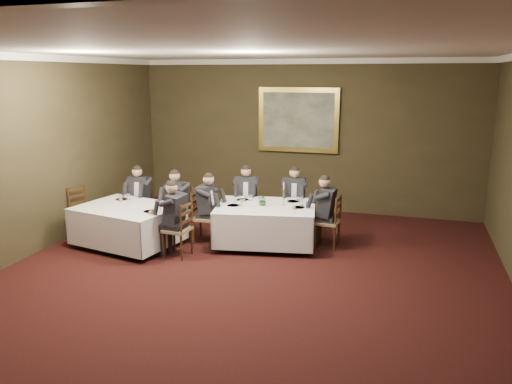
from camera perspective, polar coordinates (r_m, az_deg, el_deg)
The scene contains 27 objects.
ground at distance 7.53m, azimuth -2.54°, elevation -11.51°, with size 10.00×10.00×0.00m, color black.
ceiling at distance 6.84m, azimuth -2.85°, elevation 16.16°, with size 8.00×10.00×0.10m, color silver.
back_wall at distance 11.74m, azimuth 5.65°, elevation 6.37°, with size 8.00×0.10×3.50m, color #322D19.
left_wall at distance 9.13m, azimuth -27.08°, elevation 2.97°, with size 0.10×10.00×3.50m, color #322D19.
crown_molding at distance 6.84m, azimuth -2.84°, elevation 15.65°, with size 8.00×10.00×0.12m.
table_main at distance 9.42m, azimuth 1.11°, elevation -3.41°, with size 2.06×1.71×0.67m.
table_second at distance 9.65m, azimuth -14.39°, elevation -3.42°, with size 2.04×1.70×0.67m.
chair_main_backleft at distance 10.42m, azimuth -1.08°, elevation -2.69°, with size 0.52×0.50×1.00m.
diner_main_backleft at distance 10.35m, azimuth -1.10°, elevation -1.50°, with size 0.49×0.55×1.35m.
chair_main_backright at distance 10.34m, azimuth 4.38°, elevation -2.87°, with size 0.49×0.47×1.00m.
diner_main_backright at distance 10.26m, azimuth 4.40°, elevation -1.66°, with size 0.46×0.53×1.35m.
chair_main_endleft at distance 9.65m, azimuth -5.84°, elevation -4.09°, with size 0.44×0.45×1.00m.
diner_main_endleft at distance 9.58m, azimuth -5.80°, elevation -2.79°, with size 0.49×0.43×1.35m.
chair_main_endright at distance 9.42m, azimuth 8.22°, elevation -4.59°, with size 0.45×0.47×1.00m.
diner_main_endright at distance 9.36m, azimuth 8.19°, elevation -3.25°, with size 0.51×0.44×1.35m.
chair_sec_backleft at distance 10.67m, azimuth -12.93°, elevation -2.66°, with size 0.46×0.44×1.00m.
diner_sec_backleft at distance 10.60m, azimuth -13.02°, elevation -1.48°, with size 0.43×0.50×1.35m.
chair_sec_backright at distance 10.08m, azimuth -8.71°, elevation -3.42°, with size 0.55×0.54×1.00m.
diner_sec_backright at distance 10.00m, azimuth -8.80°, elevation -2.18°, with size 0.53×0.58×1.35m.
chair_sec_endright at distance 8.99m, azimuth -8.88°, elevation -5.50°, with size 0.45×0.47×1.00m.
diner_sec_endright at distance 8.92m, azimuth -9.00°, elevation -4.10°, with size 0.51×0.44×1.35m.
chair_sec_endleft at distance 10.48m, azimuth -18.98°, elevation -3.35°, with size 0.52×0.54×1.00m.
centerpiece at distance 9.31m, azimuth 0.81°, elevation -0.85°, with size 0.21×0.18×0.23m, color #2D5926.
candlestick at distance 9.34m, azimuth 3.18°, elevation -0.51°, with size 0.07×0.07×0.45m.
place_setting_table_main at distance 9.76m, azimuth -1.21°, elevation -0.69°, with size 0.33×0.31×0.14m.
place_setting_table_second at distance 10.14m, azimuth -14.77°, elevation -0.60°, with size 0.33×0.31×0.14m.
painting at distance 11.68m, azimuth 4.85°, elevation 8.19°, with size 1.88×0.09×1.48m.
Camera 1 is at (2.33, -6.42, 3.16)m, focal length 35.00 mm.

